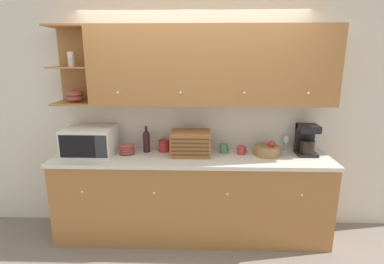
% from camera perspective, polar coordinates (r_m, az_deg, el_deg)
% --- Properties ---
extents(ground_plane, '(24.00, 24.00, 0.00)m').
position_cam_1_polar(ground_plane, '(3.95, 0.10, -16.46)').
color(ground_plane, slate).
extents(wall_back, '(5.39, 0.06, 2.60)m').
position_cam_1_polar(wall_back, '(3.50, 0.12, 2.44)').
color(wall_back, beige).
rests_on(wall_back, ground_plane).
extents(counter_unit, '(3.01, 0.63, 0.96)m').
position_cam_1_polar(counter_unit, '(3.46, -0.05, -12.13)').
color(counter_unit, '#A36B38').
rests_on(counter_unit, ground_plane).
extents(backsplash_panel, '(2.99, 0.01, 0.55)m').
position_cam_1_polar(backsplash_panel, '(3.48, 0.11, 1.25)').
color(backsplash_panel, silver).
rests_on(backsplash_panel, counter_unit).
extents(upper_cabinets, '(2.99, 0.38, 0.82)m').
position_cam_1_polar(upper_cabinets, '(3.22, 3.14, 12.44)').
color(upper_cabinets, '#A36B38').
rests_on(upper_cabinets, backsplash_panel).
extents(microwave, '(0.53, 0.42, 0.30)m').
position_cam_1_polar(microwave, '(3.48, -18.85, -1.66)').
color(microwave, silver).
rests_on(microwave, counter_unit).
extents(bowl_stack_on_counter, '(0.18, 0.18, 0.12)m').
position_cam_1_polar(bowl_stack_on_counter, '(3.41, -12.27, -3.19)').
color(bowl_stack_on_counter, '#9E473D').
rests_on(bowl_stack_on_counter, counter_unit).
extents(wine_bottle, '(0.08, 0.08, 0.30)m').
position_cam_1_polar(wine_bottle, '(3.42, -8.68, -1.58)').
color(wine_bottle, black).
rests_on(wine_bottle, counter_unit).
extents(storage_canister, '(0.13, 0.13, 0.13)m').
position_cam_1_polar(storage_canister, '(3.44, -5.38, -2.63)').
color(storage_canister, '#B22D28').
rests_on(storage_canister, counter_unit).
extents(bread_box, '(0.43, 0.30, 0.27)m').
position_cam_1_polar(bread_box, '(3.27, -0.28, -2.18)').
color(bread_box, '#996033').
rests_on(bread_box, counter_unit).
extents(mug, '(0.10, 0.09, 0.10)m').
position_cam_1_polar(mug, '(3.39, 6.08, -3.13)').
color(mug, '#4C845B').
rests_on(mug, counter_unit).
extents(mug_blue_second, '(0.10, 0.09, 0.09)m').
position_cam_1_polar(mug_blue_second, '(3.37, 9.41, -3.42)').
color(mug_blue_second, '#B73D38').
rests_on(mug_blue_second, counter_unit).
extents(fruit_basket, '(0.27, 0.27, 0.17)m').
position_cam_1_polar(fruit_basket, '(3.39, 14.15, -3.37)').
color(fruit_basket, '#937047').
rests_on(fruit_basket, counter_unit).
extents(wine_glass, '(0.08, 0.08, 0.19)m').
position_cam_1_polar(wine_glass, '(3.60, 17.49, -1.46)').
color(wine_glass, silver).
rests_on(wine_glass, counter_unit).
extents(coffee_maker, '(0.21, 0.23, 0.34)m').
position_cam_1_polar(coffee_maker, '(3.52, 20.99, -1.32)').
color(coffee_maker, black).
rests_on(coffee_maker, counter_unit).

